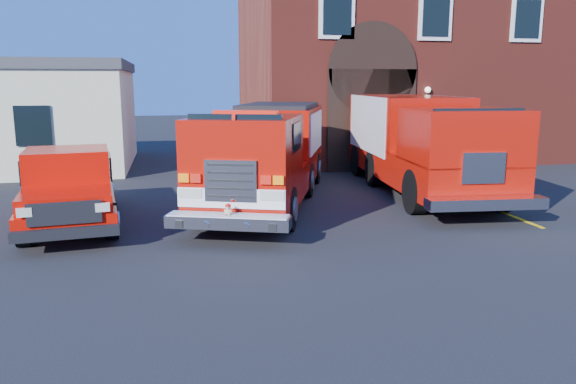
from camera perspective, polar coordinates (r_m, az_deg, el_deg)
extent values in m
plane|color=black|center=(12.84, -1.10, -4.69)|extent=(100.00, 100.00, 0.00)
cube|color=yellow|center=(16.19, 21.43, -2.13)|extent=(0.12, 3.00, 0.01)
cube|color=yellow|center=(18.71, 16.45, -0.12)|extent=(0.12, 3.00, 0.01)
cube|color=yellow|center=(21.35, 12.68, 1.41)|extent=(0.12, 3.00, 0.01)
cube|color=maroon|center=(28.48, 11.80, 11.88)|extent=(15.00, 10.00, 8.00)
cube|color=black|center=(22.56, 8.48, 7.17)|extent=(3.60, 0.12, 4.00)
cylinder|color=black|center=(22.52, 8.62, 12.26)|extent=(3.60, 0.12, 3.60)
cube|color=black|center=(22.15, 4.99, 17.55)|extent=(1.40, 0.10, 1.80)
cube|color=black|center=(23.60, 14.75, 16.84)|extent=(1.40, 0.10, 1.80)
cube|color=black|center=(25.60, 23.11, 15.85)|extent=(1.40, 0.10, 1.80)
cube|color=#E9E7C0|center=(26.07, -26.90, 6.62)|extent=(10.00, 8.00, 4.00)
cube|color=black|center=(21.68, -24.48, 6.15)|extent=(1.20, 0.10, 1.40)
cylinder|color=black|center=(13.83, -8.74, -1.41)|extent=(0.68, 1.11, 1.06)
cylinder|color=black|center=(13.37, -0.04, -1.72)|extent=(0.68, 1.11, 1.06)
cube|color=#AA1007|center=(16.46, -2.11, 1.73)|extent=(5.24, 8.95, 0.87)
cube|color=#AA1007|center=(18.49, -0.88, 6.22)|extent=(3.72, 4.80, 1.54)
cube|color=#AA1007|center=(13.60, -4.29, 4.64)|extent=(3.32, 3.72, 1.44)
cube|color=black|center=(12.40, -5.53, 5.78)|extent=(2.01, 0.80, 0.90)
cube|color=red|center=(13.53, -4.33, 7.99)|extent=(1.56, 0.84, 0.13)
cube|color=white|center=(12.25, -5.81, -0.66)|extent=(2.28, 0.88, 0.42)
cube|color=silver|center=(12.17, -5.86, 1.11)|extent=(1.10, 0.45, 0.90)
cube|color=silver|center=(12.10, -6.08, -3.01)|extent=(2.71, 1.43, 0.27)
cube|color=#B7B7BF|center=(18.72, -4.57, 6.24)|extent=(1.23, 3.26, 1.25)
cube|color=#B7B7BF|center=(18.33, 2.88, 6.16)|extent=(1.23, 3.26, 1.25)
sphere|color=tan|center=(12.05, -6.10, -2.02)|extent=(0.19, 0.19, 0.14)
sphere|color=tan|center=(12.02, -6.12, -1.53)|extent=(0.15, 0.15, 0.12)
sphere|color=tan|center=(12.04, -6.31, -1.31)|extent=(0.06, 0.06, 0.04)
sphere|color=tan|center=(12.01, -5.90, -1.33)|extent=(0.06, 0.06, 0.04)
ellipsoid|color=red|center=(12.02, -6.11, -1.36)|extent=(0.16, 0.16, 0.07)
cylinder|color=red|center=(12.01, -6.12, -1.45)|extent=(0.18, 0.18, 0.01)
cylinder|color=black|center=(13.38, -25.32, -3.30)|extent=(0.39, 0.85, 0.83)
cylinder|color=black|center=(13.28, -17.53, -2.84)|extent=(0.39, 0.85, 0.83)
cube|color=#C10C03|center=(15.13, -21.19, -0.82)|extent=(2.74, 5.88, 0.46)
cube|color=#C10C03|center=(13.08, -21.63, -0.77)|extent=(2.07, 1.77, 0.36)
cube|color=#C10C03|center=(14.69, -21.46, 2.10)|extent=(2.11, 2.07, 1.03)
cube|color=#C10C03|center=(16.68, -21.09, 1.68)|extent=(2.15, 2.38, 0.57)
cube|color=black|center=(12.31, -21.64, -3.95)|extent=(2.11, 0.40, 0.23)
cylinder|color=black|center=(15.42, 12.85, 0.02)|extent=(0.49, 1.24, 1.21)
cylinder|color=black|center=(16.38, 20.86, 0.20)|extent=(0.49, 1.24, 1.21)
cube|color=#AA1007|center=(18.63, 13.29, 2.90)|extent=(3.54, 9.02, 0.99)
cube|color=#AA1007|center=(20.06, 11.85, 7.16)|extent=(3.24, 5.73, 1.65)
cube|color=#AA1007|center=(15.66, 17.28, 5.46)|extent=(2.98, 2.88, 1.43)
cube|color=#B7B7BF|center=(19.67, 7.98, 6.90)|extent=(0.46, 4.61, 1.87)
cube|color=#B7B7BF|center=(20.54, 15.54, 6.77)|extent=(0.46, 4.61, 1.87)
cube|color=silver|center=(14.44, 19.47, -1.08)|extent=(3.00, 0.76, 0.28)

